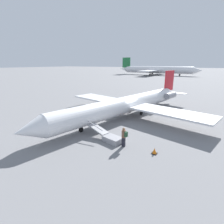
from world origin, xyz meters
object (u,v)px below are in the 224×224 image
passenger (124,136)px  airplane_main (130,104)px  boarding_stairs (110,137)px  airplane_far_right (156,70)px

passenger → airplane_main: bearing=-54.9°
airplane_main → boarding_stairs: size_ratio=6.75×
airplane_far_right → passenger: 100.73m
airplane_main → boarding_stairs: bearing=25.4°
airplane_main → passenger: (8.71, 3.53, -0.74)m
boarding_stairs → airplane_far_right: bearing=-62.6°
airplane_far_right → passenger: bearing=-72.9°
airplane_far_right → boarding_stairs: bearing=-73.7°
airplane_main → airplane_far_right: (-88.47, -22.86, 1.48)m
airplane_main → passenger: 9.43m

